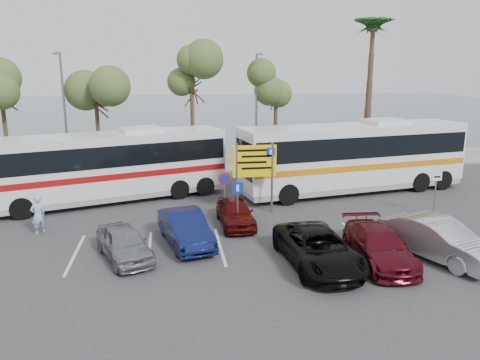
{
  "coord_description": "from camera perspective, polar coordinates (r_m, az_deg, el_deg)",
  "views": [
    {
      "loc": [
        -3.08,
        -19.15,
        7.27
      ],
      "look_at": [
        0.24,
        3.0,
        1.81
      ],
      "focal_mm": 35.0,
      "sensor_mm": 36.0,
      "label": 1
    }
  ],
  "objects": [
    {
      "name": "direction_sign",
      "position": [
        23.22,
        1.79,
        1.66
      ],
      "size": [
        2.2,
        0.12,
        3.6
      ],
      "color": "slate",
      "rests_on": "ground"
    },
    {
      "name": "sea",
      "position": [
        79.54,
        -6.34,
        8.38
      ],
      "size": [
        140.0,
        140.0,
        0.0
      ],
      "primitive_type": "plane",
      "color": "#3A525D",
      "rests_on": "ground"
    },
    {
      "name": "car_red",
      "position": [
        21.88,
        -0.56,
        -3.96
      ],
      "size": [
        1.64,
        3.78,
        1.27
      ],
      "primitive_type": "imported",
      "rotation": [
        0.0,
        0.0,
        0.04
      ],
      "color": "#4C0B0A",
      "rests_on": "ground"
    },
    {
      "name": "car_blue",
      "position": [
        19.72,
        -6.68,
        -5.86
      ],
      "size": [
        2.42,
        4.48,
        1.4
      ],
      "primitive_type": "imported",
      "rotation": [
        0.0,
        0.0,
        0.23
      ],
      "color": "#0F1749",
      "rests_on": "ground"
    },
    {
      "name": "pedestrian_far",
      "position": [
        27.47,
        7.42,
        -0.03
      ],
      "size": [
        0.65,
        0.82,
        1.61
      ],
      "primitive_type": "imported",
      "rotation": [
        0.0,
        0.0,
        1.51
      ],
      "color": "#2F3547",
      "rests_on": "ground"
    },
    {
      "name": "lane_markings",
      "position": [
        19.64,
        -2.27,
        -8.02
      ],
      "size": [
        12.02,
        4.2,
        0.01
      ],
      "primitive_type": null,
      "color": "silver",
      "rests_on": "ground"
    },
    {
      "name": "suv_black",
      "position": [
        17.78,
        9.5,
        -8.22
      ],
      "size": [
        2.64,
        5.13,
        1.38
      ],
      "primitive_type": "imported",
      "rotation": [
        0.0,
        0.0,
        0.07
      ],
      "color": "black",
      "rests_on": "ground"
    },
    {
      "name": "car_silver_b",
      "position": [
        19.71,
        23.0,
        -6.66
      ],
      "size": [
        3.43,
        5.01,
        1.56
      ],
      "primitive_type": "imported",
      "rotation": [
        0.0,
        0.0,
        0.42
      ],
      "color": "#9D9CA2",
      "rests_on": "ground"
    },
    {
      "name": "street_lamp_left",
      "position": [
        33.5,
        -20.64,
        8.26
      ],
      "size": [
        0.45,
        1.15,
        8.01
      ],
      "color": "slate",
      "rests_on": "kerb_strip"
    },
    {
      "name": "street_lamp_right",
      "position": [
        33.33,
        2.04,
        9.1
      ],
      "size": [
        0.45,
        1.15,
        8.01
      ],
      "color": "slate",
      "rests_on": "kerb_strip"
    },
    {
      "name": "seawall",
      "position": [
        35.96,
        -3.46,
        2.5
      ],
      "size": [
        48.0,
        0.8,
        0.6
      ],
      "primitive_type": "cube",
      "color": "gray",
      "rests_on": "ground"
    },
    {
      "name": "car_silver_a",
      "position": [
        18.73,
        -13.96,
        -7.45
      ],
      "size": [
        2.79,
        4.07,
        1.29
      ],
      "primitive_type": "imported",
      "rotation": [
        0.0,
        0.0,
        0.37
      ],
      "color": "gray",
      "rests_on": "ground"
    },
    {
      "name": "tree_left",
      "position": [
        33.53,
        -17.28,
        10.94
      ],
      "size": [
        3.2,
        3.2,
        7.2
      ],
      "color": "#382619",
      "rests_on": "kerb_strip"
    },
    {
      "name": "coach_bus_left",
      "position": [
        26.43,
        -15.78,
        1.36
      ],
      "size": [
        13.04,
        6.58,
        4.0
      ],
      "color": "silver",
      "rests_on": "ground"
    },
    {
      "name": "ground",
      "position": [
        20.71,
        0.58,
        -6.85
      ],
      "size": [
        120.0,
        120.0,
        0.0
      ],
      "primitive_type": "plane",
      "color": "#2E2E31",
      "rests_on": "ground"
    },
    {
      "name": "coach_bus_right",
      "position": [
        28.25,
        13.65,
        2.48
      ],
      "size": [
        13.89,
        5.24,
        4.24
      ],
      "color": "silver",
      "rests_on": "ground"
    },
    {
      "name": "tree_right",
      "position": [
        34.02,
        4.45,
        11.8
      ],
      "size": [
        3.2,
        3.2,
        7.4
      ],
      "color": "#382619",
      "rests_on": "kerb_strip"
    },
    {
      "name": "sign_taxi",
      "position": [
        25.02,
        22.76,
        -0.91
      ],
      "size": [
        0.5,
        0.07,
        2.2
      ],
      "color": "slate",
      "rests_on": "ground"
    },
    {
      "name": "tree_mid",
      "position": [
        33.19,
        -5.94,
        12.57
      ],
      "size": [
        3.2,
        3.2,
        8.0
      ],
      "color": "#382619",
      "rests_on": "kerb_strip"
    },
    {
      "name": "car_maroon",
      "position": [
        18.64,
        16.59,
        -7.68
      ],
      "size": [
        2.12,
        4.64,
        1.32
      ],
      "primitive_type": "imported",
      "rotation": [
        0.0,
        0.0,
        -0.06
      ],
      "color": "#540E19",
      "rests_on": "ground"
    },
    {
      "name": "sign_no_stop",
      "position": [
        22.41,
        -1.89,
        -1.03
      ],
      "size": [
        0.6,
        0.08,
        2.35
      ],
      "color": "slate",
      "rests_on": "ground"
    },
    {
      "name": "palm_tree",
      "position": [
        36.3,
        15.91,
        17.31
      ],
      "size": [
        4.8,
        4.8,
        11.2
      ],
      "color": "#382619",
      "rests_on": "kerb_strip"
    },
    {
      "name": "tree_far_left",
      "position": [
        34.91,
        -27.26,
        10.67
      ],
      "size": [
        3.2,
        3.2,
        7.6
      ],
      "color": "#382619",
      "rests_on": "kerb_strip"
    },
    {
      "name": "kerb_strip",
      "position": [
        34.06,
        -3.15,
        1.48
      ],
      "size": [
        44.0,
        2.4,
        0.15
      ],
      "primitive_type": "cube",
      "color": "gray",
      "rests_on": "ground"
    },
    {
      "name": "sign_parking",
      "position": [
        20.96,
        -0.29,
        -2.37
      ],
      "size": [
        0.5,
        0.07,
        2.25
      ],
      "color": "slate",
      "rests_on": "ground"
    },
    {
      "name": "pedestrian_near",
      "position": [
        22.56,
        -23.4,
        -3.93
      ],
      "size": [
        0.76,
        0.72,
        1.75
      ],
      "primitive_type": "imported",
      "rotation": [
        0.0,
        0.0,
        3.79
      ],
      "color": "#9BB3E2",
      "rests_on": "ground"
    }
  ]
}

